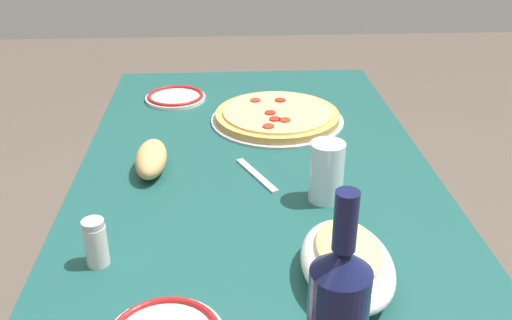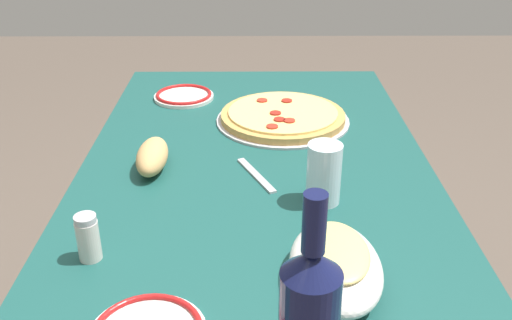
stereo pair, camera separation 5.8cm
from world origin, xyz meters
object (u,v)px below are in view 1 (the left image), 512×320
Objects in this scene: baked_pasta_dish at (347,261)px; bread_loaf at (151,159)px; water_glass at (327,172)px; spice_shaker at (96,243)px; pepperoni_pizza at (277,116)px; side_plate_near at (175,97)px; dining_table at (256,218)px.

bread_loaf is (-0.41, -0.36, -0.01)m from baked_pasta_dish.
water_glass is at bearing 177.99° from baked_pasta_dish.
pepperoni_pizza is at bearing 148.84° from spice_shaker.
bread_loaf is at bearing -48.81° from pepperoni_pizza.
bread_loaf is at bearing -2.94° from side_plate_near.
baked_pasta_dish is at bearing 17.97° from dining_table.
bread_loaf is 0.34m from spice_shaker.
pepperoni_pizza is 2.19× the size of bread_loaf.
bread_loaf reaches higher than pepperoni_pizza.
baked_pasta_dish is at bearing 21.61° from side_plate_near.
pepperoni_pizza is 4.12× the size of spice_shaker.
side_plate_near is (-0.59, -0.35, -0.06)m from water_glass.
spice_shaker reaches higher than pepperoni_pizza.
water_glass is (-0.26, 0.01, 0.02)m from baked_pasta_dish.
baked_pasta_dish is 1.88× the size of water_glass.
bread_loaf is at bearing -111.44° from water_glass.
spice_shaker reaches higher than dining_table.
water_glass is at bearing 68.56° from bread_loaf.
side_plate_near is 2.02× the size of spice_shaker.
spice_shaker is at bearing -65.98° from water_glass.
bread_loaf is at bearing -138.49° from baked_pasta_dish.
spice_shaker is at bearing -31.16° from pepperoni_pizza.
baked_pasta_dish is 2.76× the size of spice_shaker.
water_glass reaches higher than spice_shaker.
spice_shaker is (0.19, -0.43, -0.02)m from water_glass.
pepperoni_pizza is 0.41m from bread_loaf.
pepperoni_pizza is 2.80× the size of water_glass.
spice_shaker is (-0.07, -0.42, 0.00)m from baked_pasta_dish.
spice_shaker is at bearing -99.73° from baked_pasta_dish.
dining_table is 11.17× the size of water_glass.
dining_table is at bearing 24.54° from side_plate_near.
water_glass reaches higher than pepperoni_pizza.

